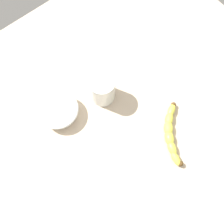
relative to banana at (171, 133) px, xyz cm
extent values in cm
cube|color=#C6B095|center=(4.60, -13.22, -3.03)|extent=(120.00, 120.00, 3.00)
ellipsoid|color=#E1E145|center=(-5.82, -5.72, 0.00)|extent=(5.50, 4.33, 2.30)
ellipsoid|color=#E1E145|center=(-2.99, -3.95, 0.00)|extent=(5.61, 5.14, 2.67)
ellipsoid|color=#E1E145|center=(-0.50, -1.73, 0.00)|extent=(5.66, 5.73, 3.05)
ellipsoid|color=#E1E145|center=(1.58, 0.87, 0.00)|extent=(5.32, 5.86, 3.05)
ellipsoid|color=#E1E145|center=(3.19, 3.79, 0.00)|extent=(4.49, 5.66, 2.67)
ellipsoid|color=#E1E145|center=(4.29, 6.94, 0.00)|extent=(3.47, 5.42, 2.30)
sphere|color=#513819|center=(-7.82, -6.75, 0.00)|extent=(1.78, 1.78, 1.78)
sphere|color=#513819|center=(4.86, 9.12, 0.00)|extent=(1.78, 1.78, 1.78)
cylinder|color=silver|center=(8.41, -25.63, 4.05)|extent=(8.82, 8.82, 11.14)
cylinder|color=#A6D293|center=(8.41, -25.63, 3.62)|extent=(8.32, 8.32, 9.80)
cylinder|color=white|center=(24.11, -29.93, 0.66)|extent=(11.63, 11.63, 4.37)
torus|color=white|center=(24.11, -29.93, 2.24)|extent=(13.84, 13.84, 1.20)
camera|label=1|loc=(27.89, 2.92, 78.88)|focal=39.15mm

